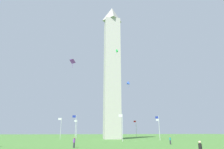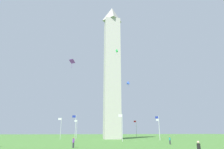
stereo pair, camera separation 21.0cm
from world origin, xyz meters
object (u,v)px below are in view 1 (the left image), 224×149
at_px(person_purple_shirt, 74,143).
at_px(flagpole_w, 105,128).
at_px(flagpole_e, 122,126).
at_px(kite_blue_delta, 129,84).
at_px(flagpole_ne, 75,126).
at_px(kite_green_box, 117,51).
at_px(kite_purple_diamond, 73,62).
at_px(obelisk_monument, 112,67).
at_px(flagpole_nw, 77,128).
at_px(flagpole_sw, 136,128).
at_px(person_teal_shirt, 170,140).
at_px(flagpole_s, 159,128).
at_px(flagpole_se, 159,127).
at_px(flagpole_n, 61,127).

bearing_deg(person_purple_shirt, flagpole_w, 34.86).
xyz_separation_m(flagpole_e, person_purple_shirt, (12.06, 18.53, -3.12)).
height_order(flagpole_e, kite_blue_delta, kite_blue_delta).
relative_size(flagpole_ne, kite_green_box, 3.96).
height_order(kite_green_box, kite_purple_diamond, kite_green_box).
relative_size(flagpole_ne, kite_purple_diamond, 4.02).
bearing_deg(kite_purple_diamond, flagpole_ne, -92.73).
bearing_deg(obelisk_monument, flagpole_w, -89.78).
distance_m(flagpole_e, flagpole_nw, 32.47).
xyz_separation_m(flagpole_ne, person_purple_shirt, (-0.36, 23.68, -3.12)).
xyz_separation_m(flagpole_sw, flagpole_w, (12.43, -5.15, 0.00)).
bearing_deg(kite_green_box, obelisk_monument, -92.06).
distance_m(person_teal_shirt, kite_purple_diamond, 25.98).
xyz_separation_m(obelisk_monument, flagpole_sw, (-12.36, -12.43, -22.41)).
bearing_deg(flagpole_s, flagpole_sw, -67.50).
relative_size(flagpole_e, flagpole_w, 1.00).
xyz_separation_m(flagpole_w, person_teal_shirt, (-7.36, 47.81, -3.15)).
xyz_separation_m(flagpole_se, person_purple_shirt, (24.49, 23.68, -3.12)).
height_order(obelisk_monument, flagpole_n, obelisk_monument).
xyz_separation_m(flagpole_s, kite_green_box, (17.97, 12.78, 23.76)).
distance_m(flagpole_e, person_purple_shirt, 22.33).
height_order(obelisk_monument, flagpole_nw, obelisk_monument).
relative_size(flagpole_ne, flagpole_sw, 1.00).
relative_size(flagpole_sw, kite_purple_diamond, 4.02).
relative_size(flagpole_n, flagpole_s, 1.00).
xyz_separation_m(flagpole_nw, person_purple_shirt, (-0.36, 48.53, -3.12)).
distance_m(flagpole_n, flagpole_nw, 13.45).
distance_m(flagpole_sw, kite_purple_diamond, 52.44).
distance_m(flagpole_e, flagpole_sw, 32.47).
bearing_deg(flagpole_e, flagpole_s, -135.00).
bearing_deg(flagpole_s, flagpole_e, 45.00).
bearing_deg(flagpole_sw, kite_green_box, 63.05).
xyz_separation_m(flagpole_w, kite_purple_diamond, (13.34, 49.08, 12.50)).
distance_m(flagpole_s, person_teal_shirt, 32.07).
relative_size(flagpole_ne, flagpole_nw, 1.00).
height_order(flagpole_se, kite_blue_delta, kite_blue_delta).
xyz_separation_m(flagpole_nw, kite_green_box, (-12.03, 25.21, 23.76)).
distance_m(flagpole_e, kite_blue_delta, 17.49).
bearing_deg(kite_purple_diamond, flagpole_sw, -120.38).
distance_m(obelisk_monument, flagpole_w, 28.48).
bearing_deg(kite_green_box, flagpole_sw, -116.95).
bearing_deg(flagpole_n, flagpole_w, -135.00).
bearing_deg(person_teal_shirt, flagpole_e, 39.53).
bearing_deg(person_teal_shirt, flagpole_n, 48.88).
relative_size(flagpole_sw, flagpole_w, 1.00).
height_order(flagpole_n, kite_blue_delta, kite_blue_delta).
bearing_deg(flagpole_w, flagpole_sw, 157.50).
bearing_deg(flagpole_ne, kite_blue_delta, -166.13).
relative_size(flagpole_nw, kite_blue_delta, 3.24).
bearing_deg(person_purple_shirt, kite_green_box, 20.95).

